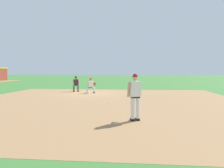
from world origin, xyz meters
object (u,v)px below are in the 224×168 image
(pitcher, at_px, (135,94))
(umpire, at_px, (76,83))
(first_base_bag, at_px, (87,93))
(baseball, at_px, (109,103))
(first_baseman, at_px, (91,85))

(pitcher, relative_size, umpire, 1.27)
(first_base_bag, xyz_separation_m, umpire, (1.42, 1.40, 0.75))
(first_base_bag, xyz_separation_m, baseball, (-5.77, -2.49, -0.01))
(first_baseman, xyz_separation_m, umpire, (1.28, 1.68, 0.06))
(first_base_bag, bearing_deg, umpire, 44.54)
(first_baseman, bearing_deg, first_base_bag, 117.25)
(baseball, relative_size, umpire, 0.05)
(first_base_bag, bearing_deg, first_baseman, -62.75)
(umpire, bearing_deg, first_base_bag, -135.46)
(baseball, height_order, umpire, umpire)
(first_baseman, height_order, umpire, umpire)
(pitcher, bearing_deg, first_baseman, 20.26)
(first_base_bag, xyz_separation_m, pitcher, (-9.97, -4.01, 1.01))
(baseball, relative_size, pitcher, 0.04)
(first_base_bag, height_order, first_baseman, first_baseman)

